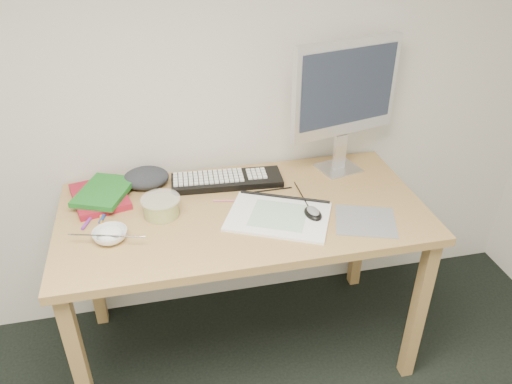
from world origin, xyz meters
TOP-DOWN VIEW (x-y plane):
  - desk at (0.30, 1.43)m, footprint 1.40×0.70m
  - mousepad at (0.73, 1.25)m, footprint 0.27×0.26m
  - sketchpad at (0.42, 1.34)m, footprint 0.45×0.40m
  - keyboard at (0.27, 1.64)m, footprint 0.47×0.17m
  - monitor at (0.77, 1.66)m, footprint 0.48×0.19m
  - mouse at (0.55, 1.32)m, footprint 0.07×0.10m
  - rice_bowl at (-0.19, 1.33)m, footprint 0.14×0.14m
  - chopsticks at (-0.20, 1.30)m, footprint 0.25×0.09m
  - fruit_tub at (-0.01, 1.46)m, footprint 0.16×0.16m
  - book_red at (-0.24, 1.62)m, footprint 0.25×0.30m
  - book_green at (-0.22, 1.61)m, footprint 0.26×0.29m
  - cloth_lump at (-0.05, 1.70)m, footprint 0.19×0.17m
  - pencil_pink at (0.29, 1.49)m, footprint 0.19×0.05m
  - pencil_tan at (0.37, 1.46)m, footprint 0.10×0.13m
  - pencil_black at (0.45, 1.54)m, footprint 0.16×0.01m
  - marker_blue at (-0.22, 1.51)m, footprint 0.05×0.13m
  - marker_orange at (-0.23, 1.49)m, footprint 0.02×0.12m
  - marker_purple at (-0.27, 1.48)m, footprint 0.06×0.13m

SIDE VIEW (x-z plane):
  - desk at x=0.30m, z-range 0.29..1.04m
  - mousepad at x=0.73m, z-range 0.75..0.75m
  - pencil_tan at x=0.37m, z-range 0.75..0.76m
  - pencil_black at x=0.45m, z-range 0.75..0.76m
  - pencil_pink at x=0.29m, z-range 0.75..0.76m
  - sketchpad at x=0.42m, z-range 0.75..0.76m
  - marker_orange at x=-0.23m, z-range 0.75..0.76m
  - marker_purple at x=-0.27m, z-range 0.75..0.76m
  - marker_blue at x=-0.22m, z-range 0.75..0.76m
  - book_red at x=-0.24m, z-range 0.75..0.78m
  - keyboard at x=0.27m, z-range 0.75..0.78m
  - rice_bowl at x=-0.19m, z-range 0.75..0.79m
  - mouse at x=0.55m, z-range 0.76..0.79m
  - cloth_lump at x=-0.05m, z-range 0.75..0.82m
  - fruit_tub at x=-0.01m, z-range 0.75..0.82m
  - book_green at x=-0.22m, z-range 0.78..0.80m
  - chopsticks at x=-0.20m, z-range 0.78..0.80m
  - monitor at x=0.77m, z-range 0.82..1.39m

